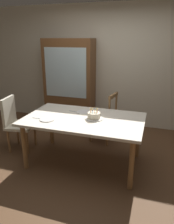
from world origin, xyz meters
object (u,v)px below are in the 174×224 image
Objects in this scene: plate_near_celebrant at (47,119)px; plate_far_side at (83,112)px; chair_spindle_back at (104,118)px; dining_table at (84,123)px; birthday_cake at (94,116)px; chair_upholstered at (16,121)px; china_cabinet at (70,83)px.

plate_near_celebrant is 1.00× the size of plate_far_side.
plate_near_celebrant is 1.29m from chair_spindle_back.
chair_spindle_back is at bearing 82.58° from dining_table.
chair_spindle_back is at bearing 92.97° from birthday_cake.
chair_spindle_back is at bearing 29.66° from chair_upholstered.
birthday_cake is at bearing 4.93° from dining_table.
chair_spindle_back reaches higher than birthday_cake.
china_cabinet is (0.42, 1.49, 0.42)m from chair_upholstered.
chair_spindle_back reaches higher than dining_table.
plate_far_side is 0.71m from chair_spindle_back.
birthday_cake reaches higher than dining_table.
china_cabinet is (-1.02, 1.54, 0.15)m from birthday_cake.
chair_spindle_back is at bearing -35.59° from china_cabinet.
plate_far_side is (-0.09, 0.24, 0.08)m from dining_table.
chair_upholstered is at bearing -171.41° from plate_far_side.
plate_far_side is 0.12× the size of china_cabinet.
dining_table is 0.89m from chair_spindle_back.
chair_spindle_back and chair_upholstered have the same top height.
chair_spindle_back is (0.20, 0.61, -0.31)m from plate_far_side.
dining_table is 8.12× the size of plate_near_celebrant.
chair_spindle_back is (0.60, 1.10, -0.31)m from plate_near_celebrant.
plate_near_celebrant is at bearing -118.70° from chair_spindle_back.
china_cabinet is at bearing 120.61° from plate_far_side.
dining_table is at bearing -2.85° from chair_upholstered.
chair_upholstered is at bearing 177.15° from dining_table.
china_cabinet is at bearing 119.09° from dining_table.
plate_near_celebrant and plate_far_side have the same top height.
china_cabinet reaches higher than dining_table.
birthday_cake is (0.16, 0.01, 0.12)m from dining_table.
plate_near_celebrant is at bearing -153.60° from dining_table.
chair_spindle_back is at bearing 61.30° from plate_near_celebrant.
dining_table is 1.80m from china_cabinet.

